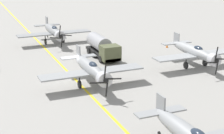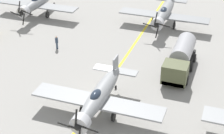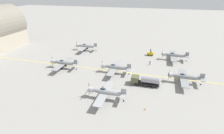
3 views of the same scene
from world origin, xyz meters
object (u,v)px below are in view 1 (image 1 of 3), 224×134
Objects in this scene: airplane_mid_left at (195,52)px; fuel_tanker at (102,47)px; airplane_near_center at (53,31)px; airplane_mid_center at (91,69)px; traffic_cone at (167,46)px.

fuel_tanker is (9.57, -8.78, -0.50)m from airplane_mid_left.
airplane_near_center is 1.00× the size of airplane_mid_left.
airplane_near_center is 21.30m from airplane_mid_center.
airplane_mid_center is 11.54m from fuel_tanker.
airplane_near_center is at bearing -70.47° from airplane_mid_left.
airplane_near_center is 1.00× the size of airplane_mid_center.
traffic_cone is (-15.71, 9.85, -1.74)m from airplane_near_center.
fuel_tanker is (-5.38, -10.20, -0.50)m from airplane_mid_center.
airplane_mid_left reaches higher than traffic_cone.
airplane_mid_left is 1.50× the size of fuel_tanker.
airplane_near_center is 1.50× the size of fuel_tanker.
airplane_mid_left is (-13.84, 19.86, 0.00)m from airplane_near_center.
airplane_near_center reaches higher than fuel_tanker.
fuel_tanker is at bearing 6.10° from traffic_cone.
airplane_mid_left is 13.00m from fuel_tanker.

